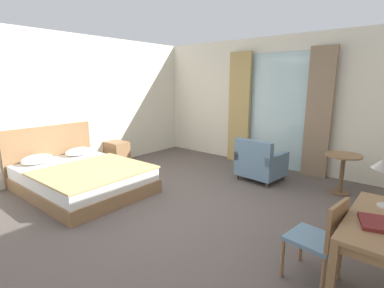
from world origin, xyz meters
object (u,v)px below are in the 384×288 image
object	(u,v)px
writing_desk	(382,230)
armchair_by_window	(260,164)
desk_chair	(322,237)
round_cafe_table	(343,165)
bed	(80,176)
desk_lamp	(383,171)
nightstand	(117,153)
closed_book	(374,223)

from	to	relation	value
writing_desk	armchair_by_window	size ratio (longest dim) A/B	1.46
desk_chair	round_cafe_table	world-z (taller)	desk_chair
desk_chair	armchair_by_window	bearing A→B (deg)	127.94
writing_desk	round_cafe_table	size ratio (longest dim) A/B	1.78
writing_desk	desk_chair	bearing A→B (deg)	-162.12
bed	round_cafe_table	world-z (taller)	bed
armchair_by_window	round_cafe_table	bearing A→B (deg)	11.56
desk_chair	armchair_by_window	distance (m)	2.88
writing_desk	desk_lamp	world-z (taller)	desk_lamp
writing_desk	desk_lamp	bearing A→B (deg)	105.55
writing_desk	desk_chair	distance (m)	0.49
armchair_by_window	round_cafe_table	xyz separation A→B (m)	(1.37, 0.28, 0.16)
nightstand	closed_book	xyz separation A→B (m)	(5.14, -1.13, 0.48)
writing_desk	desk_lamp	distance (m)	0.54
desk_lamp	armchair_by_window	world-z (taller)	desk_lamp
desk_chair	round_cafe_table	size ratio (longest dim) A/B	1.24
armchair_by_window	closed_book	bearing A→B (deg)	-46.56
desk_lamp	closed_book	world-z (taller)	desk_lamp
closed_book	round_cafe_table	distance (m)	2.69
nightstand	armchair_by_window	xyz separation A→B (m)	(2.98, 1.14, 0.06)
nightstand	round_cafe_table	size ratio (longest dim) A/B	0.79
nightstand	armchair_by_window	bearing A→B (deg)	20.96
bed	nightstand	world-z (taller)	bed
writing_desk	desk_chair	xyz separation A→B (m)	(-0.44, -0.14, -0.16)
nightstand	desk_lamp	bearing A→B (deg)	-7.53
bed	desk_chair	distance (m)	3.96
writing_desk	desk_chair	size ratio (longest dim) A/B	1.44
desk_chair	desk_lamp	xyz separation A→B (m)	(0.35, 0.45, 0.59)
bed	desk_lamp	xyz separation A→B (m)	(4.30, 0.67, 0.81)
closed_book	bed	bearing A→B (deg)	165.14
bed	nightstand	size ratio (longest dim) A/B	4.23
desk_lamp	round_cafe_table	xyz separation A→B (m)	(-0.75, 2.10, -0.57)
closed_book	writing_desk	bearing A→B (deg)	52.89
desk_lamp	armchair_by_window	distance (m)	2.89
writing_desk	armchair_by_window	bearing A→B (deg)	136.06
desk_chair	closed_book	xyz separation A→B (m)	(0.39, -0.01, 0.27)
desk_chair	desk_lamp	distance (m)	0.83
bed	closed_book	distance (m)	4.37
desk_chair	desk_lamp	size ratio (longest dim) A/B	1.80
desk_chair	closed_book	bearing A→B (deg)	-1.01
bed	round_cafe_table	size ratio (longest dim) A/B	3.33
bed	desk_chair	world-z (taller)	bed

